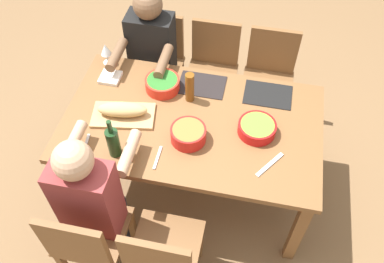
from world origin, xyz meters
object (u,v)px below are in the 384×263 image
object	(u,v)px
wine_glass	(106,50)
napkin_stack	(110,77)
serving_bowl_salad	(257,128)
chair_near_center	(213,67)
chair_near_right	(159,59)
chair_far_center	(162,256)
chair_far_right	(87,240)
wine_bottle	(113,142)
chair_near_left	(269,75)
serving_bowl_fruit	(188,134)
bread_loaf	(122,110)
serving_bowl_greens	(162,83)
diner_far_right	(91,195)
dining_table	(192,129)
diner_near_right	(151,53)
cutting_board	(123,115)
beer_bottle	(190,87)

from	to	relation	value
wine_glass	napkin_stack	world-z (taller)	wine_glass
serving_bowl_salad	chair_near_center	bearing A→B (deg)	-63.25
chair_near_right	chair_far_center	bearing A→B (deg)	105.65
chair_far_right	wine_bottle	distance (m)	0.60
chair_near_center	chair_far_right	bearing A→B (deg)	74.35
chair_near_left	chair_near_center	xyz separation A→B (m)	(0.46, 0.00, 0.00)
serving_bowl_fruit	bread_loaf	world-z (taller)	bread_loaf
serving_bowl_salad	bread_loaf	xyz separation A→B (m)	(0.86, 0.05, 0.02)
serving_bowl_fruit	serving_bowl_greens	size ratio (longest dim) A/B	0.93
chair_near_left	chair_near_right	distance (m)	0.91
bread_loaf	napkin_stack	size ratio (longest dim) A/B	2.29
serving_bowl_salad	bread_loaf	distance (m)	0.86
serving_bowl_fruit	wine_glass	distance (m)	0.92
chair_near_center	bread_loaf	xyz separation A→B (m)	(0.44, 0.87, 0.32)
wine_glass	serving_bowl_fruit	bearing A→B (deg)	141.66
serving_bowl_greens	wine_glass	xyz separation A→B (m)	(0.45, -0.17, 0.07)
diner_far_right	chair_far_center	distance (m)	0.54
bread_loaf	wine_bottle	distance (m)	0.30
dining_table	chair_far_right	world-z (taller)	chair_far_right
diner_near_right	wine_bottle	world-z (taller)	diner_near_right
diner_near_right	cutting_board	distance (m)	0.69
chair_far_right	beer_bottle	world-z (taller)	beer_bottle
diner_near_right	serving_bowl_salad	world-z (taller)	diner_near_right
wine_glass	chair_near_right	bearing A→B (deg)	-123.01
chair_near_left	wine_bottle	distance (m)	1.48
chair_near_left	diner_near_right	world-z (taller)	diner_near_right
diner_far_right	chair_near_right	bearing A→B (deg)	-90.00
chair_far_right	chair_near_center	distance (m)	1.69
chair_near_right	cutting_board	xyz separation A→B (m)	(-0.01, 0.87, 0.27)
diner_far_right	serving_bowl_greens	xyz separation A→B (m)	(-0.20, -0.87, 0.09)
chair_far_right	serving_bowl_greens	world-z (taller)	chair_far_right
chair_far_right	diner_near_right	world-z (taller)	diner_near_right
chair_near_right	serving_bowl_greens	world-z (taller)	chair_near_right
wine_bottle	napkin_stack	size ratio (longest dim) A/B	2.07
serving_bowl_greens	cutting_board	size ratio (longest dim) A/B	0.59
chair_far_center	serving_bowl_fruit	distance (m)	0.73
chair_near_left	serving_bowl_greens	distance (m)	0.96
serving_bowl_fruit	napkin_stack	distance (m)	0.77
chair_far_right	wine_bottle	xyz separation A→B (m)	(-0.06, -0.47, 0.37)
chair_near_left	chair_far_right	world-z (taller)	same
chair_far_center	bread_loaf	size ratio (longest dim) A/B	2.66
cutting_board	bread_loaf	world-z (taller)	bread_loaf
chair_near_left	diner_near_right	bearing A→B (deg)	11.41
chair_far_right	serving_bowl_salad	world-z (taller)	chair_far_right
chair_far_right	beer_bottle	distance (m)	1.13
serving_bowl_fruit	serving_bowl_greens	world-z (taller)	serving_bowl_fruit
dining_table	serving_bowl_fruit	distance (m)	0.21
chair_near_right	serving_bowl_fruit	bearing A→B (deg)	115.70
chair_far_right	chair_near_center	xyz separation A→B (m)	(-0.46, -1.62, 0.00)
dining_table	serving_bowl_fruit	world-z (taller)	serving_bowl_fruit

